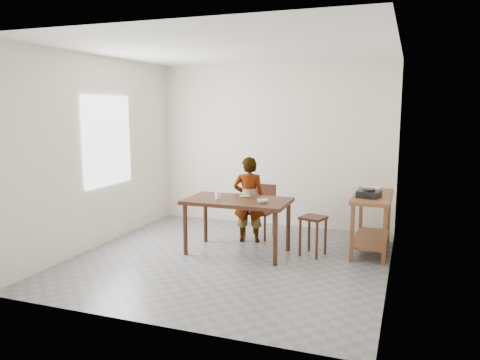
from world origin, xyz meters
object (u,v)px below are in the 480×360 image
(dining_table, at_px, (237,226))
(stool, at_px, (313,236))
(child, at_px, (249,199))
(dining_chair, at_px, (259,212))
(prep_counter, at_px, (372,223))

(dining_table, bearing_deg, stool, 14.13)
(child, relative_size, dining_chair, 1.58)
(child, bearing_deg, prep_counter, 170.18)
(prep_counter, bearing_deg, dining_chair, 175.06)
(dining_chair, bearing_deg, prep_counter, 1.34)
(prep_counter, relative_size, dining_chair, 1.49)
(stool, bearing_deg, child, 162.53)
(dining_chair, relative_size, stool, 1.51)
(stool, bearing_deg, prep_counter, 31.75)
(dining_table, relative_size, stool, 2.61)
(dining_table, relative_size, prep_counter, 1.17)
(dining_table, height_order, prep_counter, prep_counter)
(dining_chair, distance_m, stool, 1.13)
(child, bearing_deg, dining_table, 79.53)
(stool, bearing_deg, dining_chair, 147.95)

